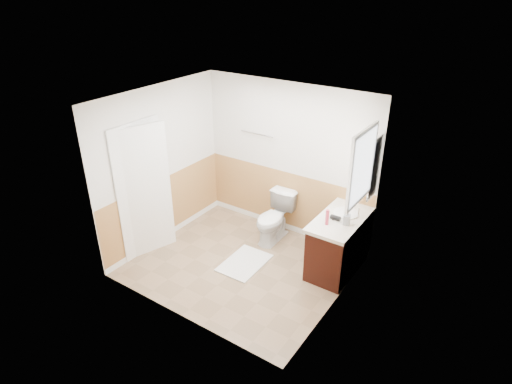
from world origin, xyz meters
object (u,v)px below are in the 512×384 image
Objects in this scene: lotion_bottle at (327,217)px; soap_dispenser at (347,217)px; bath_mat at (244,263)px; vanity_cabinet at (339,245)px; toilet at (274,218)px.

soap_dispenser is at bearing 35.03° from lotion_bottle.
bath_mat is 1.51m from lotion_bottle.
vanity_cabinet reaches higher than bath_mat.
vanity_cabinet reaches higher than toilet.
toilet is 3.72× the size of soap_dispenser.
soap_dispenser is (1.31, -0.26, 0.56)m from toilet.
vanity_cabinet is 5.00× the size of lotion_bottle.
toilet is 1.45m from soap_dispenser.
vanity_cabinet is 5.24× the size of soap_dispenser.
toilet is 0.91m from bath_mat.
lotion_bottle is at bearing 20.59° from bath_mat.
bath_mat is (0.00, -0.83, -0.38)m from toilet.
bath_mat is at bearing -150.40° from vanity_cabinet.
soap_dispenser is at bearing 23.27° from bath_mat.
lotion_bottle is 0.27m from soap_dispenser.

